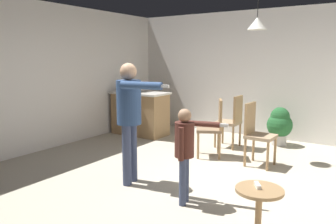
# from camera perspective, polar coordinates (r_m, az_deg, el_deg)

# --- Properties ---
(ground) EXTENTS (7.68, 7.68, 0.00)m
(ground) POSITION_cam_1_polar(r_m,az_deg,el_deg) (4.69, 4.63, -12.01)
(ground) COLOR #B2A893
(wall_back) EXTENTS (6.40, 0.10, 2.70)m
(wall_back) POSITION_cam_1_polar(r_m,az_deg,el_deg) (7.35, 17.02, 6.17)
(wall_back) COLOR silver
(wall_back) RESTS_ON ground
(wall_left) EXTENTS (0.10, 6.40, 2.70)m
(wall_left) POSITION_cam_1_polar(r_m,az_deg,el_deg) (6.55, -20.65, 5.64)
(wall_left) COLOR silver
(wall_left) RESTS_ON ground
(kitchen_counter) EXTENTS (1.26, 0.66, 0.95)m
(kitchen_counter) POSITION_cam_1_polar(r_m,az_deg,el_deg) (7.42, -4.80, -0.20)
(kitchen_counter) COLOR #99754C
(kitchen_counter) RESTS_ON ground
(side_table_by_couch) EXTENTS (0.44, 0.44, 0.52)m
(side_table_by_couch) POSITION_cam_1_polar(r_m,az_deg,el_deg) (3.30, 15.29, -15.67)
(side_table_by_couch) COLOR #99754C
(side_table_by_couch) RESTS_ON ground
(person_adult) EXTENTS (0.84, 0.47, 1.63)m
(person_adult) POSITION_cam_1_polar(r_m,az_deg,el_deg) (4.44, -6.56, 0.33)
(person_adult) COLOR #384260
(person_adult) RESTS_ON ground
(person_child) EXTENTS (0.55, 0.42, 1.13)m
(person_child) POSITION_cam_1_polar(r_m,az_deg,el_deg) (3.84, 2.99, -5.79)
(person_child) COLOR #384260
(person_child) RESTS_ON ground
(dining_chair_by_counter) EXTENTS (0.43, 0.43, 1.00)m
(dining_chair_by_counter) POSITION_cam_1_polar(r_m,az_deg,el_deg) (5.45, 14.95, -3.26)
(dining_chair_by_counter) COLOR #99754C
(dining_chair_by_counter) RESTS_ON ground
(dining_chair_near_wall) EXTENTS (0.57, 0.57, 1.00)m
(dining_chair_near_wall) POSITION_cam_1_polar(r_m,az_deg,el_deg) (5.77, 7.77, -2.33)
(dining_chair_near_wall) COLOR #99754C
(dining_chair_near_wall) RESTS_ON ground
(dining_chair_centre_back) EXTENTS (0.43, 0.43, 1.00)m
(dining_chair_centre_back) POSITION_cam_1_polar(r_m,az_deg,el_deg) (6.41, 10.90, -1.24)
(dining_chair_centre_back) COLOR #99754C
(dining_chair_centre_back) RESTS_ON ground
(potted_plant_corner) EXTENTS (0.49, 0.49, 0.75)m
(potted_plant_corner) POSITION_cam_1_polar(r_m,az_deg,el_deg) (6.85, 18.62, -2.01)
(potted_plant_corner) COLOR #B7B2AD
(potted_plant_corner) RESTS_ON ground
(spare_remote_on_table) EXTENTS (0.10, 0.13, 0.04)m
(spare_remote_on_table) POSITION_cam_1_polar(r_m,az_deg,el_deg) (3.25, 15.12, -12.06)
(spare_remote_on_table) COLOR white
(spare_remote_on_table) RESTS_ON side_table_by_couch
(ceiling_light_pendant) EXTENTS (0.32, 0.32, 0.55)m
(ceiling_light_pendant) POSITION_cam_1_polar(r_m,az_deg,el_deg) (5.73, 15.07, 14.50)
(ceiling_light_pendant) COLOR silver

